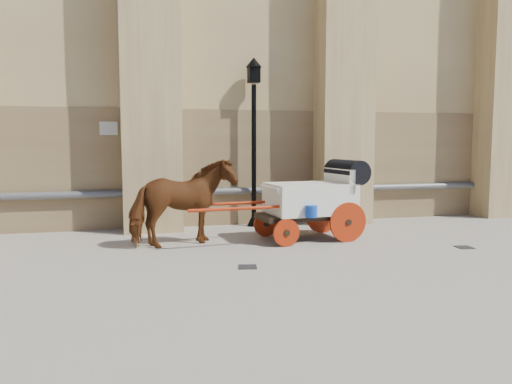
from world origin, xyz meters
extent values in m
plane|color=gray|center=(0.00, 0.00, 0.00)|extent=(90.00, 90.00, 0.00)
cube|color=olive|center=(2.00, 4.15, 1.50)|extent=(44.00, 0.35, 3.00)
cylinder|color=#59595B|center=(2.00, 3.88, 0.90)|extent=(42.00, 0.18, 0.18)
cube|color=beige|center=(-2.00, 3.97, 2.50)|extent=(0.42, 0.04, 0.32)
imported|color=#643113|center=(-0.48, 1.60, 0.91)|extent=(2.36, 1.61, 1.83)
cube|color=black|center=(2.25, 1.64, 0.53)|extent=(2.20, 1.15, 0.12)
cube|color=white|center=(2.35, 1.65, 0.92)|extent=(1.93, 1.36, 0.68)
cube|color=white|center=(3.07, 1.72, 1.30)|extent=(0.25, 1.22, 0.53)
cube|color=white|center=(1.53, 1.58, 1.16)|extent=(0.43, 1.09, 0.10)
cylinder|color=black|center=(3.26, 1.73, 1.50)|extent=(0.65, 1.25, 0.54)
cylinder|color=#A52409|center=(3.03, 1.11, 0.43)|extent=(0.87, 0.13, 0.87)
cylinder|color=#A52409|center=(2.92, 2.30, 0.43)|extent=(0.87, 0.13, 0.87)
cylinder|color=#A52409|center=(1.58, 0.98, 0.29)|extent=(0.58, 0.11, 0.58)
cylinder|color=#A52409|center=(1.48, 2.18, 0.29)|extent=(0.58, 0.11, 0.58)
cylinder|color=#A52409|center=(0.70, 1.07, 0.82)|extent=(2.31, 0.27, 0.07)
cylinder|color=#A52409|center=(0.63, 1.94, 0.82)|extent=(2.31, 0.27, 0.07)
cylinder|color=#1244B1|center=(2.12, 0.95, 0.72)|extent=(0.25, 0.25, 0.25)
cylinder|color=black|center=(1.57, 3.66, 1.81)|extent=(0.12, 0.12, 3.62)
cone|color=black|center=(1.57, 3.66, 0.18)|extent=(0.36, 0.36, 0.36)
cube|color=black|center=(1.57, 3.66, 3.87)|extent=(0.28, 0.28, 0.42)
cone|color=black|center=(1.57, 3.66, 4.17)|extent=(0.40, 0.40, 0.24)
cube|color=black|center=(0.40, -0.50, 0.01)|extent=(0.38, 0.38, 0.01)
cube|color=black|center=(5.10, -0.04, 0.01)|extent=(0.36, 0.36, 0.01)
camera|label=1|loc=(-1.58, -8.74, 2.15)|focal=35.00mm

